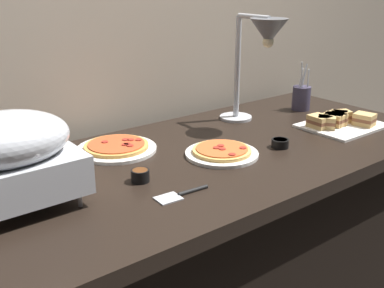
{
  "coord_description": "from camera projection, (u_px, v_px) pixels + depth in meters",
  "views": [
    {
      "loc": [
        -1.02,
        -1.19,
        1.35
      ],
      "look_at": [
        -0.09,
        0.0,
        0.81
      ],
      "focal_mm": 43.86,
      "sensor_mm": 36.0,
      "label": 1
    }
  ],
  "objects": [
    {
      "name": "back_wall",
      "position": [
        133.0,
        16.0,
        1.9
      ],
      "size": [
        4.4,
        0.04,
        2.4
      ],
      "primitive_type": "cube",
      "color": "tan",
      "rests_on": "ground_plane"
    },
    {
      "name": "buffet_table",
      "position": [
        210.0,
        243.0,
        1.8
      ],
      "size": [
        1.9,
        0.84,
        0.76
      ],
      "color": "black",
      "rests_on": "ground_plane"
    },
    {
      "name": "chafing_dish",
      "position": [
        7.0,
        156.0,
        1.23
      ],
      "size": [
        0.36,
        0.28,
        0.27
      ],
      "color": "#B7BABF",
      "rests_on": "buffet_table"
    },
    {
      "name": "heat_lamp",
      "position": [
        262.0,
        43.0,
        1.84
      ],
      "size": [
        0.15,
        0.31,
        0.45
      ],
      "color": "#B7BABF",
      "rests_on": "buffet_table"
    },
    {
      "name": "pizza_plate_front",
      "position": [
        222.0,
        152.0,
        1.64
      ],
      "size": [
        0.26,
        0.26,
        0.03
      ],
      "color": "white",
      "rests_on": "buffet_table"
    },
    {
      "name": "pizza_plate_center",
      "position": [
        117.0,
        147.0,
        1.68
      ],
      "size": [
        0.29,
        0.29,
        0.03
      ],
      "color": "white",
      "rests_on": "buffet_table"
    },
    {
      "name": "sandwich_platter",
      "position": [
        339.0,
        122.0,
        1.94
      ],
      "size": [
        0.33,
        0.26,
        0.06
      ],
      "color": "white",
      "rests_on": "buffet_table"
    },
    {
      "name": "sauce_cup_near",
      "position": [
        140.0,
        175.0,
        1.43
      ],
      "size": [
        0.06,
        0.06,
        0.04
      ],
      "color": "black",
      "rests_on": "buffet_table"
    },
    {
      "name": "sauce_cup_far",
      "position": [
        280.0,
        143.0,
        1.71
      ],
      "size": [
        0.06,
        0.06,
        0.03
      ],
      "color": "black",
      "rests_on": "buffet_table"
    },
    {
      "name": "utensil_holder",
      "position": [
        301.0,
        97.0,
        2.18
      ],
      "size": [
        0.08,
        0.08,
        0.22
      ],
      "color": "#383347",
      "rests_on": "buffet_table"
    },
    {
      "name": "serving_spatula",
      "position": [
        180.0,
        195.0,
        1.34
      ],
      "size": [
        0.17,
        0.06,
        0.01
      ],
      "color": "#B7BABF",
      "rests_on": "buffet_table"
    }
  ]
}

